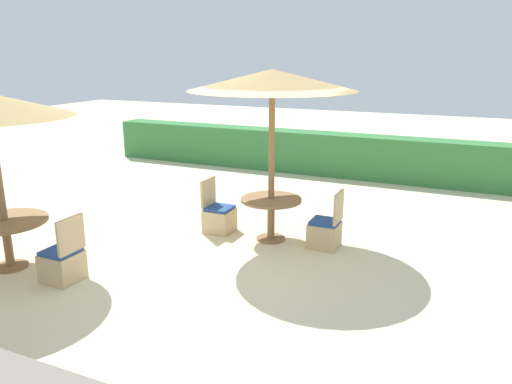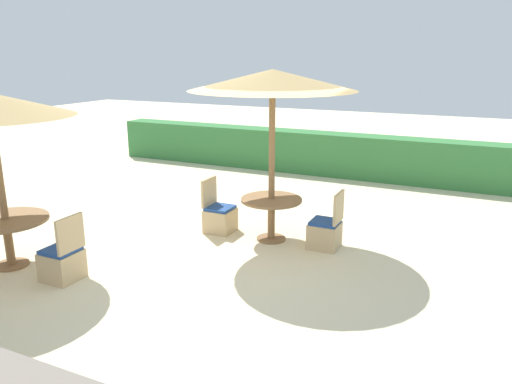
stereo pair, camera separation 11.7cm
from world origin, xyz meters
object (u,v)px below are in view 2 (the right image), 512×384
(round_table_center, at_px, (271,208))
(patio_chair_center_east, at_px, (326,232))
(round_table_front_left, at_px, (7,228))
(parasol_center, at_px, (272,81))
(patio_chair_center_west, at_px, (219,217))
(patio_chair_front_left_east, at_px, (63,261))

(round_table_center, relative_size, patio_chair_center_east, 1.07)
(patio_chair_center_east, xyz_separation_m, round_table_front_left, (-3.92, -2.62, 0.32))
(parasol_center, relative_size, patio_chair_center_west, 2.96)
(round_table_center, xyz_separation_m, round_table_front_left, (-3.00, -2.58, 0.04))
(parasol_center, bearing_deg, patio_chair_front_left_east, -127.08)
(patio_chair_center_west, xyz_separation_m, patio_chair_center_east, (1.89, 0.06, 0.00))
(patio_chair_center_west, relative_size, patio_chair_front_left_east, 1.00)
(patio_chair_center_west, bearing_deg, parasol_center, 90.93)
(parasol_center, distance_m, patio_chair_front_left_east, 3.99)
(patio_chair_center_west, relative_size, round_table_front_left, 0.80)
(patio_chair_center_west, height_order, patio_chair_front_left_east, same)
(round_table_center, relative_size, round_table_front_left, 0.85)
(parasol_center, distance_m, patio_chair_center_east, 2.49)
(parasol_center, relative_size, patio_chair_center_east, 2.96)
(round_table_center, relative_size, patio_chair_front_left_east, 1.07)
(round_table_center, bearing_deg, patio_chair_center_east, 2.64)
(round_table_center, distance_m, patio_chair_center_east, 0.96)
(patio_chair_center_east, xyz_separation_m, patio_chair_front_left_east, (-2.88, -2.64, 0.00))
(parasol_center, distance_m, patio_chair_center_west, 2.51)
(round_table_front_left, height_order, patio_chair_front_left_east, patio_chair_front_left_east)
(patio_chair_center_east, height_order, patio_chair_front_left_east, same)
(parasol_center, bearing_deg, patio_chair_center_west, -179.07)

